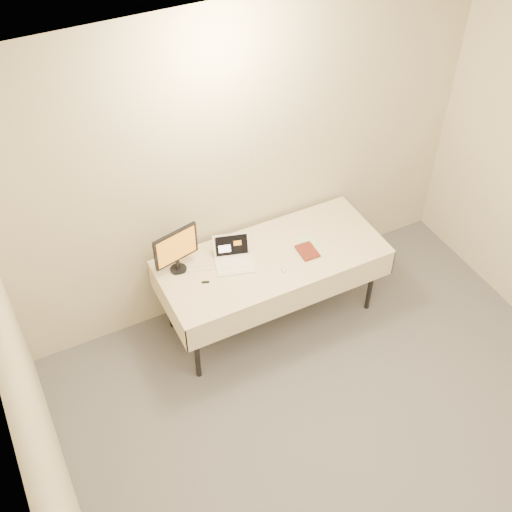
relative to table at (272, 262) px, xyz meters
name	(u,v)px	position (x,y,z in m)	size (l,w,h in m)	color
back_wall	(247,165)	(0.00, 0.45, 0.67)	(4.00, 0.10, 2.70)	beige
table	(272,262)	(0.00, 0.00, 0.00)	(1.86, 0.81, 0.74)	black
laptop	(233,257)	(-0.31, 0.09, 0.11)	(0.36, 0.35, 0.20)	white
monitor	(176,248)	(-0.74, 0.20, 0.29)	(0.38, 0.16, 0.40)	black
book	(300,246)	(0.20, -0.08, 0.16)	(0.15, 0.02, 0.20)	maroon
alarm_clock	(225,248)	(-0.32, 0.23, 0.09)	(0.13, 0.08, 0.05)	black
clicker	(283,268)	(0.01, -0.17, 0.07)	(0.04, 0.08, 0.02)	silver
paper_form	(312,246)	(0.35, -0.03, 0.06)	(0.11, 0.29, 0.00)	#B2DFB1
usb_dongle	(205,282)	(-0.60, -0.03, 0.07)	(0.06, 0.02, 0.01)	black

